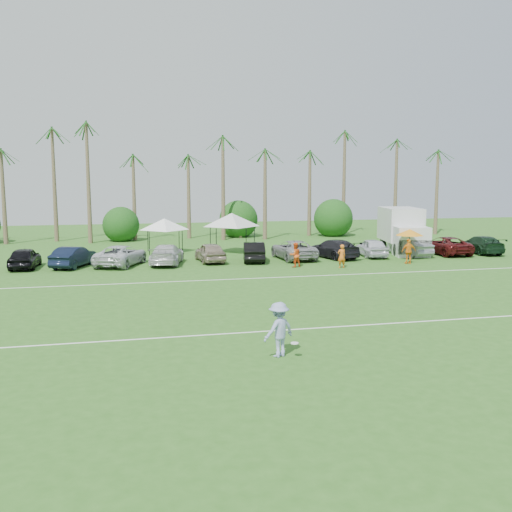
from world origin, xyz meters
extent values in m
plane|color=#2C5F1C|center=(0.00, 0.00, 0.00)|extent=(120.00, 120.00, 0.00)
cube|color=white|center=(0.00, 2.00, 0.01)|extent=(80.00, 0.10, 0.01)
cube|color=white|center=(0.00, 14.00, 0.01)|extent=(80.00, 0.10, 0.01)
cone|color=brown|center=(-12.00, 38.00, 5.00)|extent=(0.44, 0.44, 10.00)
cone|color=brown|center=(-8.00, 38.00, 5.50)|extent=(0.44, 0.44, 11.00)
cone|color=brown|center=(-4.00, 38.00, 4.00)|extent=(0.44, 0.44, 8.00)
cone|color=brown|center=(0.00, 38.00, 4.50)|extent=(0.44, 0.44, 9.00)
cone|color=brown|center=(4.00, 38.00, 5.00)|extent=(0.44, 0.44, 10.00)
cone|color=brown|center=(8.00, 38.00, 5.50)|extent=(0.44, 0.44, 11.00)
cone|color=brown|center=(13.00, 38.00, 4.00)|extent=(0.44, 0.44, 8.00)
cone|color=brown|center=(18.00, 38.00, 4.50)|extent=(0.44, 0.44, 9.00)
cone|color=brown|center=(23.00, 38.00, 5.00)|extent=(0.44, 0.44, 10.00)
cone|color=brown|center=(27.00, 38.00, 5.50)|extent=(0.44, 0.44, 11.00)
cylinder|color=brown|center=(-6.00, 39.00, 0.70)|extent=(0.30, 0.30, 1.40)
sphere|color=#134312|center=(-6.00, 39.00, 1.80)|extent=(4.00, 4.00, 4.00)
cylinder|color=brown|center=(6.00, 39.00, 0.70)|extent=(0.30, 0.30, 1.40)
sphere|color=#134312|center=(6.00, 39.00, 1.80)|extent=(4.00, 4.00, 4.00)
cylinder|color=brown|center=(16.00, 39.00, 0.70)|extent=(0.30, 0.30, 1.40)
sphere|color=#134312|center=(16.00, 39.00, 1.80)|extent=(4.00, 4.00, 4.00)
imported|color=orange|center=(8.59, 16.69, 0.80)|extent=(0.61, 0.43, 1.61)
imported|color=#EC551A|center=(5.60, 17.74, 0.85)|extent=(0.95, 0.82, 1.69)
imported|color=orange|center=(14.00, 17.44, 0.90)|extent=(1.09, 0.55, 1.79)
cube|color=silver|center=(16.88, 24.37, 2.26)|extent=(3.79, 5.55, 2.75)
cube|color=silver|center=(16.11, 20.93, 1.16)|extent=(2.90, 2.49, 2.31)
cube|color=black|center=(15.93, 20.12, 0.83)|extent=(2.54, 0.88, 1.10)
cube|color=#E5590C|center=(18.24, 24.06, 1.76)|extent=(0.41, 1.72, 0.99)
cylinder|color=black|center=(15.09, 21.38, 0.50)|extent=(0.54, 1.04, 0.99)
cylinder|color=black|center=(17.24, 20.90, 0.50)|extent=(0.54, 1.04, 0.99)
cylinder|color=black|center=(16.10, 25.90, 0.50)|extent=(0.54, 1.04, 0.99)
cylinder|color=black|center=(18.25, 25.42, 0.50)|extent=(0.54, 1.04, 0.99)
cylinder|color=black|center=(-3.83, 26.45, 0.94)|extent=(0.06, 0.06, 1.88)
cylinder|color=black|center=(-1.21, 26.45, 0.94)|extent=(0.06, 0.06, 1.88)
cylinder|color=black|center=(-3.83, 29.07, 0.94)|extent=(0.06, 0.06, 1.88)
cylinder|color=black|center=(-1.21, 29.07, 0.94)|extent=(0.06, 0.06, 1.88)
pyramid|color=white|center=(-2.52, 27.76, 2.82)|extent=(4.06, 4.06, 0.94)
cylinder|color=black|center=(1.28, 24.69, 1.09)|extent=(0.06, 0.06, 2.18)
cylinder|color=black|center=(4.35, 24.69, 1.09)|extent=(0.06, 0.06, 2.18)
cylinder|color=black|center=(1.28, 27.76, 1.09)|extent=(0.06, 0.06, 2.18)
cylinder|color=black|center=(4.35, 27.76, 1.09)|extent=(0.06, 0.06, 2.18)
pyramid|color=silver|center=(2.81, 26.22, 3.27)|extent=(4.71, 4.71, 1.09)
cylinder|color=black|center=(14.93, 19.11, 1.04)|extent=(0.05, 0.05, 2.08)
cone|color=orange|center=(14.93, 19.11, 2.08)|extent=(2.08, 2.08, 0.47)
imported|color=#929ECF|center=(-0.83, -1.22, 0.94)|extent=(1.40, 1.16, 1.88)
cylinder|color=white|center=(-0.37, -1.54, 0.52)|extent=(0.27, 0.27, 0.03)
imported|color=black|center=(-12.41, 21.47, 0.72)|extent=(1.85, 4.26, 1.43)
imported|color=black|center=(-9.23, 21.28, 0.72)|extent=(3.00, 4.60, 1.43)
imported|color=silver|center=(-6.05, 21.27, 0.72)|extent=(4.15, 5.67, 1.43)
imported|color=silver|center=(-2.87, 21.13, 0.72)|extent=(3.03, 5.25, 1.43)
imported|color=gray|center=(0.31, 21.56, 0.72)|extent=(1.96, 4.30, 1.43)
imported|color=black|center=(3.49, 21.19, 0.72)|extent=(2.29, 4.55, 1.43)
imported|color=#979899|center=(6.67, 21.57, 0.72)|extent=(2.62, 5.26, 1.43)
imported|color=black|center=(9.85, 21.54, 0.72)|extent=(3.21, 5.29, 1.43)
imported|color=silver|center=(13.03, 21.51, 0.72)|extent=(2.22, 4.39, 1.43)
imported|color=gray|center=(16.21, 21.38, 0.72)|extent=(2.00, 4.49, 1.43)
imported|color=#561314|center=(19.39, 21.46, 0.72)|extent=(2.41, 5.17, 1.43)
imported|color=black|center=(22.57, 21.35, 0.72)|extent=(2.55, 5.13, 1.43)
camera|label=1|loc=(-5.91, -19.36, 6.00)|focal=40.00mm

